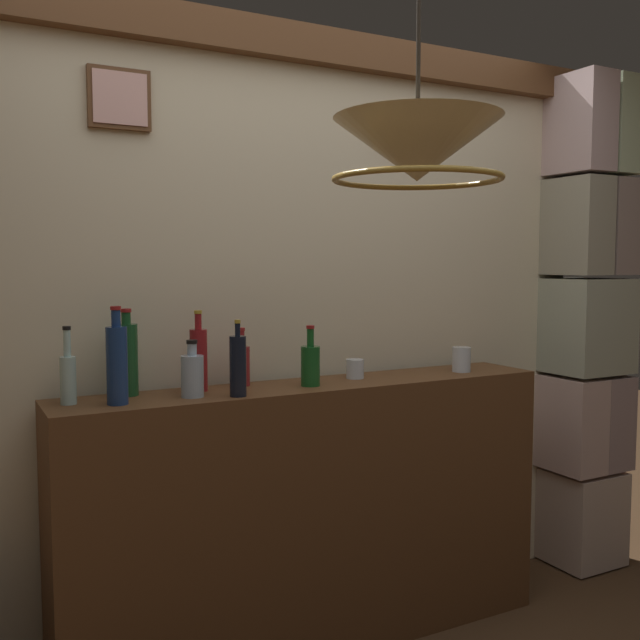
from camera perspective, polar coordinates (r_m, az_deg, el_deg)
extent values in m
cube|color=beige|center=(2.95, -2.67, -0.93)|extent=(3.05, 0.08, 2.44)
cube|color=brown|center=(3.00, -2.24, 21.17)|extent=(3.05, 0.10, 0.14)
cube|color=brown|center=(2.73, -15.69, 16.58)|extent=(0.22, 0.03, 0.21)
cube|color=beige|center=(2.71, -15.61, 16.65)|extent=(0.19, 0.01, 0.18)
cube|color=brown|center=(3.22, 6.85, 14.84)|extent=(0.27, 0.03, 0.15)
cube|color=silver|center=(3.21, 7.01, 14.88)|extent=(0.24, 0.01, 0.12)
cube|color=#C7AD9C|center=(3.95, 19.79, -14.34)|extent=(0.34, 0.36, 0.46)
cube|color=#CCAAA0|center=(3.76, 19.01, -7.73)|extent=(0.19, 0.36, 0.46)
cube|color=gray|center=(3.90, 20.94, -7.35)|extent=(0.19, 0.36, 0.46)
cube|color=#A2A790|center=(3.76, 20.19, -0.38)|extent=(0.37, 0.36, 0.46)
cube|color=gray|center=(3.68, 19.40, 7.00)|extent=(0.18, 0.36, 0.46)
cube|color=gray|center=(3.82, 21.36, 6.85)|extent=(0.18, 0.36, 0.46)
cube|color=#C3A6A5|center=(3.73, 19.61, 14.36)|extent=(0.18, 0.36, 0.46)
cube|color=#B3C69D|center=(3.87, 21.57, 13.94)|extent=(0.18, 0.36, 0.46)
cube|color=brown|center=(2.89, -0.48, -15.32)|extent=(1.97, 0.32, 1.04)
cylinder|color=#1B4D26|center=(2.59, -15.11, -3.08)|extent=(0.08, 0.08, 0.25)
cylinder|color=#1B4D26|center=(2.58, -15.18, 0.15)|extent=(0.03, 0.03, 0.04)
cylinder|color=maroon|center=(2.58, -15.19, 0.74)|extent=(0.04, 0.04, 0.01)
cylinder|color=silver|center=(2.50, -19.41, -4.57)|extent=(0.05, 0.05, 0.16)
cylinder|color=silver|center=(2.48, -19.48, -1.76)|extent=(0.02, 0.02, 0.09)
cylinder|color=black|center=(2.48, -19.51, -0.60)|extent=(0.03, 0.03, 0.01)
cylinder|color=#ACBED0|center=(2.52, -10.12, -4.43)|extent=(0.08, 0.08, 0.14)
cylinder|color=#ACBED0|center=(2.51, -10.15, -2.33)|extent=(0.03, 0.03, 0.04)
cylinder|color=black|center=(2.51, -10.16, -1.71)|extent=(0.04, 0.04, 0.01)
cylinder|color=navy|center=(2.44, -15.85, -3.52)|extent=(0.07, 0.07, 0.26)
cylinder|color=navy|center=(2.42, -15.93, 0.13)|extent=(0.03, 0.03, 0.06)
cylinder|color=maroon|center=(2.42, -15.95, 0.92)|extent=(0.03, 0.03, 0.01)
cylinder|color=maroon|center=(2.73, -6.28, -3.67)|extent=(0.07, 0.07, 0.15)
cylinder|color=maroon|center=(2.71, -6.30, -1.49)|extent=(0.03, 0.03, 0.06)
cylinder|color=maroon|center=(2.71, -6.31, -0.74)|extent=(0.03, 0.03, 0.01)
cylinder|color=#195521|center=(2.71, -0.77, -3.69)|extent=(0.07, 0.07, 0.15)
cylinder|color=#195521|center=(2.69, -0.77, -1.40)|extent=(0.03, 0.03, 0.07)
cylinder|color=maroon|center=(2.69, -0.77, -0.56)|extent=(0.03, 0.03, 0.01)
cylinder|color=black|center=(2.51, -6.55, -3.68)|extent=(0.06, 0.06, 0.21)
cylinder|color=black|center=(2.49, -6.58, -0.77)|extent=(0.02, 0.02, 0.04)
cylinder|color=#B7932D|center=(2.49, -6.58, -0.12)|extent=(0.02, 0.02, 0.01)
cylinder|color=maroon|center=(2.63, -9.63, -3.18)|extent=(0.06, 0.06, 0.22)
cylinder|color=maroon|center=(2.61, -9.67, -0.12)|extent=(0.02, 0.02, 0.06)
cylinder|color=#B7932D|center=(2.61, -9.68, 0.63)|extent=(0.03, 0.03, 0.01)
cylinder|color=silver|center=(2.89, 2.80, -3.90)|extent=(0.07, 0.07, 0.08)
cylinder|color=silver|center=(3.11, 11.19, -3.10)|extent=(0.08, 0.08, 0.11)
cone|color=beige|center=(1.98, 7.75, 13.29)|extent=(0.45, 0.45, 0.17)
cylinder|color=black|center=(2.05, 7.85, 21.62)|extent=(0.01, 0.01, 0.43)
torus|color=#AD8433|center=(1.97, 7.73, 11.05)|extent=(0.46, 0.46, 0.02)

